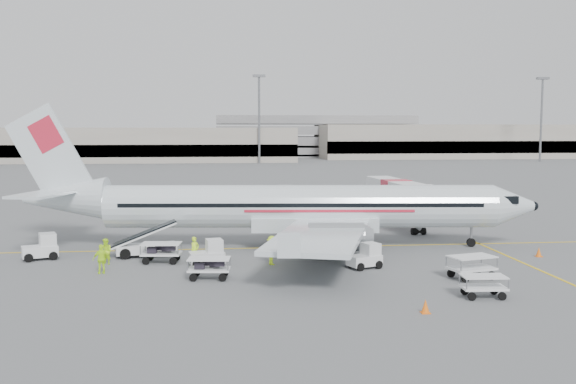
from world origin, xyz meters
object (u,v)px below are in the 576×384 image
at_px(belt_loader, 146,234).
at_px(tug_fore, 364,256).
at_px(jet_bridge, 396,202).
at_px(aircraft, 301,177).
at_px(tug_aft, 40,247).
at_px(tug_mid, 207,253).

relative_size(belt_loader, tug_fore, 2.70).
xyz_separation_m(jet_bridge, belt_loader, (-20.39, -11.98, -0.56)).
xyz_separation_m(aircraft, belt_loader, (-10.63, -2.08, -3.57)).
distance_m(tug_fore, tug_aft, 20.92).
xyz_separation_m(jet_bridge, tug_fore, (-6.78, -17.33, -1.24)).
distance_m(jet_bridge, belt_loader, 23.66).
relative_size(belt_loader, tug_mid, 2.52).
bearing_deg(tug_fore, belt_loader, 136.36).
distance_m(aircraft, tug_mid, 9.63).
relative_size(jet_bridge, tug_aft, 6.99).
bearing_deg(belt_loader, tug_aft, 172.10).
relative_size(tug_fore, tug_mid, 0.93).
bearing_deg(belt_loader, tug_mid, -53.50).
height_order(belt_loader, tug_fore, belt_loader).
distance_m(belt_loader, tug_mid, 5.46).
bearing_deg(tug_aft, belt_loader, -16.26).
bearing_deg(aircraft, jet_bridge, 50.90).
bearing_deg(belt_loader, jet_bridge, 18.20).
height_order(jet_bridge, belt_loader, jet_bridge).
bearing_deg(tug_aft, tug_fore, -33.97).
relative_size(aircraft, tug_aft, 16.66).
bearing_deg(aircraft, belt_loader, -163.41).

